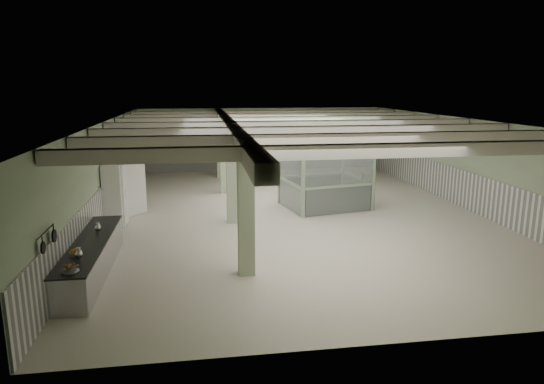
{
  "coord_description": "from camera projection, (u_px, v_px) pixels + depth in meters",
  "views": [
    {
      "loc": [
        -3.65,
        -18.06,
        4.89
      ],
      "look_at": [
        -1.21,
        -2.01,
        1.3
      ],
      "focal_mm": 32.0,
      "sensor_mm": 36.0,
      "label": 1
    }
  ],
  "objects": [
    {
      "name": "beam_e",
      "position": [
        284.0,
        120.0,
        20.7
      ],
      "size": [
        13.9,
        0.35,
        0.32
      ],
      "primitive_type": "cube",
      "color": "beige",
      "rests_on": "ceiling"
    },
    {
      "name": "wall_back",
      "position": [
        262.0,
        139.0,
        28.29
      ],
      "size": [
        14.0,
        0.02,
        3.6
      ],
      "primitive_type": "cube",
      "color": "#AAC39C",
      "rests_on": "floor"
    },
    {
      "name": "prep_counter",
      "position": [
        91.0,
        258.0,
        12.71
      ],
      "size": [
        0.89,
        5.08,
        0.91
      ],
      "color": "#B6B5BA",
      "rests_on": "floor"
    },
    {
      "name": "veg_colander",
      "position": [
        70.0,
        269.0,
        10.5
      ],
      "size": [
        0.51,
        0.51,
        0.18
      ],
      "primitive_type": null,
      "rotation": [
        0.0,
        0.0,
        0.37
      ],
      "color": "#444348",
      "rests_on": "prep_counter"
    },
    {
      "name": "pendant_mid",
      "position": [
        306.0,
        133.0,
        18.93
      ],
      "size": [
        0.44,
        0.44,
        0.22
      ],
      "primitive_type": "cone",
      "rotation": [
        3.14,
        0.0,
        0.0
      ],
      "color": "#29362A",
      "rests_on": "ceiling"
    },
    {
      "name": "beam_d",
      "position": [
        296.0,
        125.0,
        18.29
      ],
      "size": [
        13.9,
        0.35,
        0.32
      ],
      "primitive_type": "cube",
      "color": "beige",
      "rests_on": "ceiling"
    },
    {
      "name": "column_b",
      "position": [
        232.0,
        174.0,
        17.31
      ],
      "size": [
        0.42,
        0.42,
        3.6
      ],
      "primitive_type": "cube",
      "color": "#B1C29C",
      "rests_on": "floor"
    },
    {
      "name": "hook_rail",
      "position": [
        45.0,
        232.0,
        10.28
      ],
      "size": [
        0.02,
        1.2,
        0.02
      ],
      "primitive_type": "cylinder",
      "rotation": [
        1.57,
        0.0,
        0.0
      ],
      "color": "black",
      "rests_on": "wall_left"
    },
    {
      "name": "pitcher_far",
      "position": [
        98.0,
        227.0,
        13.45
      ],
      "size": [
        0.23,
        0.25,
        0.26
      ],
      "primitive_type": null,
      "rotation": [
        0.0,
        0.0,
        0.36
      ],
      "color": "#B6B5BA",
      "rests_on": "prep_counter"
    },
    {
      "name": "column_c",
      "position": [
        224.0,
        154.0,
        22.13
      ],
      "size": [
        0.42,
        0.42,
        3.6
      ],
      "primitive_type": "cube",
      "color": "#B1C29C",
      "rests_on": "floor"
    },
    {
      "name": "column_a",
      "position": [
        246.0,
        208.0,
        12.48
      ],
      "size": [
        0.42,
        0.42,
        3.6
      ],
      "primitive_type": "cube",
      "color": "#B1C29C",
      "rests_on": "floor"
    },
    {
      "name": "orange_bowl",
      "position": [
        76.0,
        254.0,
        11.55
      ],
      "size": [
        0.36,
        0.36,
        0.1
      ],
      "primitive_type": "cylinder",
      "rotation": [
        0.0,
        0.0,
        -0.31
      ],
      "color": "#B2B2B7",
      "rests_on": "prep_counter"
    },
    {
      "name": "guard_booth",
      "position": [
        325.0,
        164.0,
        19.55
      ],
      "size": [
        3.72,
        3.33,
        2.61
      ],
      "rotation": [
        0.0,
        0.0,
        0.2
      ],
      "color": "#91AD8B",
      "rests_on": "floor"
    },
    {
      "name": "skillet_near",
      "position": [
        43.0,
        248.0,
        9.93
      ],
      "size": [
        0.03,
        0.26,
        0.26
      ],
      "primitive_type": "cylinder",
      "rotation": [
        0.0,
        1.57,
        0.0
      ],
      "color": "black",
      "rests_on": "hook_rail"
    },
    {
      "name": "beam_b",
      "position": [
        331.0,
        139.0,
        13.46
      ],
      "size": [
        13.9,
        0.35,
        0.32
      ],
      "primitive_type": "cube",
      "color": "beige",
      "rests_on": "ceiling"
    },
    {
      "name": "floor",
      "position": [
        295.0,
        212.0,
        19.03
      ],
      "size": [
        20.0,
        20.0,
        0.0
      ],
      "primitive_type": "plane",
      "color": "beige",
      "rests_on": "ground"
    },
    {
      "name": "walkin_cooler",
      "position": [
        118.0,
        190.0,
        17.69
      ],
      "size": [
        1.09,
        2.48,
        2.27
      ],
      "color": "white",
      "rests_on": "floor"
    },
    {
      "name": "wainscot_back",
      "position": [
        262.0,
        157.0,
        28.5
      ],
      "size": [
        13.9,
        0.05,
        1.5
      ],
      "primitive_type": "cube",
      "color": "white",
      "rests_on": "floor"
    },
    {
      "name": "wall_right",
      "position": [
        464.0,
        163.0,
        19.67
      ],
      "size": [
        0.02,
        20.0,
        3.6
      ],
      "primitive_type": "cube",
      "color": "#AAC39C",
      "rests_on": "floor"
    },
    {
      "name": "wall_front",
      "position": [
        401.0,
        255.0,
        8.99
      ],
      "size": [
        14.0,
        0.02,
        3.6
      ],
      "primitive_type": "cube",
      "color": "#AAC39C",
      "rests_on": "floor"
    },
    {
      "name": "beam_f",
      "position": [
        275.0,
        117.0,
        23.12
      ],
      "size": [
        13.9,
        0.35,
        0.32
      ],
      "primitive_type": "cube",
      "color": "beige",
      "rests_on": "ceiling"
    },
    {
      "name": "pitcher_near",
      "position": [
        79.0,
        253.0,
        11.34
      ],
      "size": [
        0.25,
        0.27,
        0.28
      ],
      "primitive_type": null,
      "rotation": [
        0.0,
        0.0,
        -0.33
      ],
      "color": "#B6B5BA",
      "rests_on": "prep_counter"
    },
    {
      "name": "beam_a",
      "position": [
        361.0,
        151.0,
        11.05
      ],
      "size": [
        13.9,
        0.35,
        0.32
      ],
      "primitive_type": "cube",
      "color": "beige",
      "rests_on": "ceiling"
    },
    {
      "name": "girder",
      "position": [
        229.0,
        127.0,
        17.93
      ],
      "size": [
        0.45,
        19.9,
        0.4
      ],
      "primitive_type": "cube",
      "color": "beige",
      "rests_on": "ceiling"
    },
    {
      "name": "skillet_far",
      "position": [
        54.0,
        236.0,
        10.7
      ],
      "size": [
        0.04,
        0.29,
        0.29
      ],
      "primitive_type": "cylinder",
      "rotation": [
        0.0,
        1.57,
        0.0
      ],
      "color": "black",
      "rests_on": "hook_rail"
    },
    {
      "name": "wainscot_left",
      "position": [
        109.0,
        200.0,
        17.84
      ],
      "size": [
        0.05,
        19.9,
        1.5
      ],
      "primitive_type": "cube",
      "color": "white",
      "rests_on": "floor"
    },
    {
      "name": "wall_left",
      "position": [
        107.0,
        172.0,
        17.61
      ],
      "size": [
        0.02,
        20.0,
        3.6
      ],
      "primitive_type": "cube",
      "color": "#AAC39C",
      "rests_on": "floor"
    },
    {
      "name": "pendant_front",
      "position": [
        348.0,
        152.0,
        13.62
      ],
      "size": [
        0.44,
        0.44,
        0.22
      ],
      "primitive_type": "cone",
      "rotation": [
        3.14,
        0.0,
        0.0
      ],
      "color": "#29362A",
      "rests_on": "ceiling"
    },
    {
      "name": "filing_cabinet",
      "position": [
        368.0,
        191.0,
        19.46
      ],
      "size": [
        0.63,
        0.78,
        1.49
      ],
      "primitive_type": "cube",
      "rotation": [
        0.0,
        0.0,
        -0.24
      ],
      "color": "#616554",
      "rests_on": "floor"
    },
    {
      "name": "pendant_back",
      "position": [
        283.0,
        123.0,
        23.75
      ],
      "size": [
        0.44,
        0.44,
        0.22
      ],
      "primitive_type": "cone",
      "rotation": [
        3.14,
        0.0,
        0.0
      ],
      "color": "#29362A",
      "rests_on": "ceiling"
    },
    {
      "name": "beam_c",
      "position": [
        311.0,
        131.0,
        15.88
      ],
      "size": [
        13.9,
        0.35,
        0.32
      ],
      "primitive_type": "cube",
      "color": "beige",
      "rests_on": "ceiling"
    },
    {
      "name": "wainscot_right",
      "position": [
        461.0,
        188.0,
        19.89
      ],
      "size": [
        0.05,
        19.9,
        1.5
      ],
      "primitive_type": "cube",
      "color": "white",
      "rests_on": "floor"
    },
    {
      "name": "ceiling",
      "position": [
        296.0,
        120.0,
        18.25
      ],
      "size": [
        14.0,
        20.0,
        0.02
      ],
      "primitive_type": "cube",
      "color": "white",
      "rests_on": "wall_back"
    },
    {
      "name": "beam_g",
      "position": [
        268.0,
        114.0,
        25.53
      ],
      "size": [
        13.9,
        0.35,
        0.32
      ],
      "primitive_type": "cube",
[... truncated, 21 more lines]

